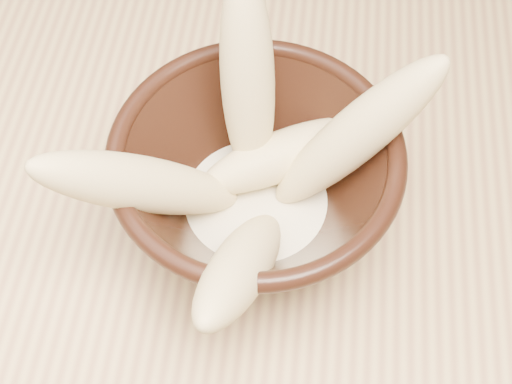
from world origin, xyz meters
TOP-DOWN VIEW (x-y plane):
  - table at (0.00, 0.00)m, footprint 1.20×0.80m
  - bowl at (-0.08, -0.15)m, footprint 0.21×0.21m
  - milk_puddle at (-0.08, -0.15)m, footprint 0.12×0.12m
  - banana_upright at (-0.09, -0.10)m, footprint 0.06×0.09m
  - banana_left at (-0.15, -0.18)m, footprint 0.15×0.11m
  - banana_right at (-0.01, -0.13)m, footprint 0.14×0.08m
  - banana_across at (-0.06, -0.12)m, footprint 0.13×0.10m
  - banana_front at (-0.08, -0.22)m, footprint 0.07×0.15m

SIDE VIEW (x-z plane):
  - table at x=0.00m, z-range 0.30..1.05m
  - milk_puddle at x=-0.08m, z-range 0.78..0.80m
  - bowl at x=-0.08m, z-range 0.76..0.87m
  - banana_across at x=-0.06m, z-range 0.79..0.84m
  - banana_front at x=-0.08m, z-range 0.78..0.90m
  - banana_left at x=-0.15m, z-range 0.78..0.93m
  - banana_right at x=-0.01m, z-range 0.78..0.94m
  - banana_upright at x=-0.09m, z-range 0.79..0.96m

